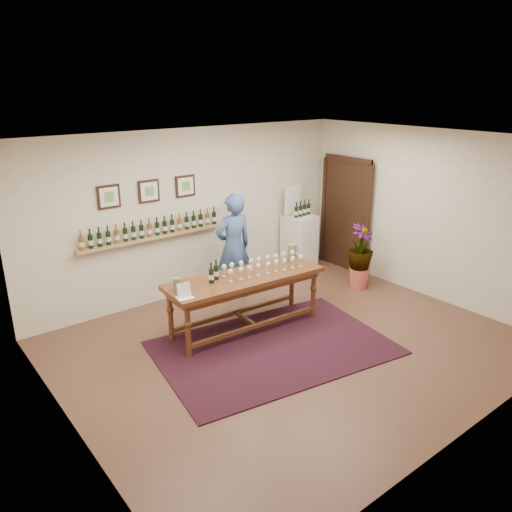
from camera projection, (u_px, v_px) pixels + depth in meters
ground at (291, 345)px, 6.98m from camera, size 6.00×6.00×0.00m
room_shell at (310, 217)px, 9.22m from camera, size 6.00×6.00×6.00m
rug at (274, 347)px, 6.89m from camera, size 3.42×2.55×0.02m
tasting_table at (245, 284)px, 7.22m from camera, size 2.41×0.91×0.84m
table_glasses at (263, 265)px, 7.34m from camera, size 1.41×0.49×0.19m
table_bottles at (214, 271)px, 6.94m from camera, size 0.30×0.19×0.30m
pitcher_left at (177, 285)px, 6.61m from camera, size 0.14×0.14×0.20m
pitcher_right at (292, 252)px, 7.82m from camera, size 0.16×0.16×0.24m
menu_card at (184, 290)px, 6.43m from camera, size 0.23×0.19×0.19m
display_pedestal at (299, 242)px, 9.69m from camera, size 0.59×0.59×1.07m
pedestal_bottles at (303, 209)px, 9.46m from camera, size 0.29×0.11×0.28m
info_sign at (293, 200)px, 9.49m from camera, size 0.44×0.07×0.60m
potted_plant at (360, 257)px, 8.72m from camera, size 0.64×0.64×1.01m
person at (233, 247)px, 8.22m from camera, size 0.69×0.48×1.80m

